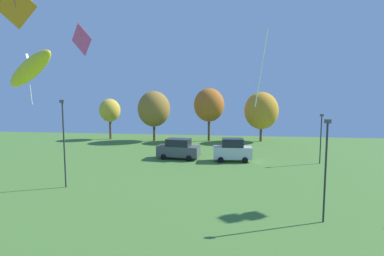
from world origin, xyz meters
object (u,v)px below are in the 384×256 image
object	(u,v)px
kite_flying_8	(30,69)
treeline_tree_3	(261,111)
treeline_tree_0	(110,110)
kite_flying_3	(16,7)
parked_car_leftmost	(178,149)
light_post_3	(321,135)
kite_flying_4	(82,40)
parked_car_second_from_left	(232,150)
light_post_1	(326,165)
light_post_0	(64,139)
treeline_tree_1	(154,109)
treeline_tree_2	(209,105)

from	to	relation	value
kite_flying_8	treeline_tree_3	size ratio (longest dim) A/B	0.67
treeline_tree_0	kite_flying_3	bearing A→B (deg)	-85.47
kite_flying_3	kite_flying_8	size ratio (longest dim) A/B	0.70
kite_flying_8	parked_car_leftmost	size ratio (longest dim) A/B	1.00
parked_car_leftmost	light_post_3	distance (m)	15.53
kite_flying_3	kite_flying_4	world-z (taller)	kite_flying_3
parked_car_second_from_left	treeline_tree_0	bearing A→B (deg)	140.28
kite_flying_3	kite_flying_4	distance (m)	7.44
kite_flying_4	kite_flying_8	distance (m)	13.62
kite_flying_4	parked_car_leftmost	distance (m)	15.44
light_post_1	treeline_tree_0	bearing A→B (deg)	129.08
light_post_3	treeline_tree_0	distance (m)	31.91
kite_flying_3	treeline_tree_0	bearing A→B (deg)	94.53
light_post_0	treeline_tree_1	bearing A→B (deg)	86.78
kite_flying_4	treeline_tree_1	xyz separation A→B (m)	(3.09, 17.23, -7.96)
kite_flying_8	light_post_1	world-z (taller)	kite_flying_8
light_post_1	treeline_tree_1	world-z (taller)	treeline_tree_1
kite_flying_3	parked_car_second_from_left	bearing A→B (deg)	32.44
kite_flying_4	light_post_3	bearing A→B (deg)	9.65
treeline_tree_1	treeline_tree_0	bearing A→B (deg)	172.10
kite_flying_3	kite_flying_8	distance (m)	9.28
light_post_0	light_post_3	bearing A→B (deg)	27.34
parked_car_second_from_left	kite_flying_8	bearing A→B (deg)	-130.03
kite_flying_3	light_post_0	distance (m)	11.27
light_post_3	treeline_tree_0	xyz separation A→B (m)	(-28.58, 14.10, 1.47)
light_post_1	treeline_tree_0	world-z (taller)	treeline_tree_0
treeline_tree_0	treeline_tree_2	xyz separation A→B (m)	(15.58, 0.04, 0.95)
parked_car_leftmost	treeline_tree_0	xyz separation A→B (m)	(-13.18, 13.59, 3.37)
parked_car_leftmost	treeline_tree_1	world-z (taller)	treeline_tree_1
kite_flying_4	parked_car_second_from_left	world-z (taller)	kite_flying_4
kite_flying_3	parked_car_second_from_left	size ratio (longest dim) A/B	0.81
light_post_1	light_post_3	bearing A→B (deg)	77.60
treeline_tree_0	treeline_tree_1	size ratio (longest dim) A/B	0.84
kite_flying_3	parked_car_second_from_left	xyz separation A→B (m)	(17.30, 11.00, -13.27)
light_post_0	kite_flying_3	bearing A→B (deg)	170.27
light_post_0	parked_car_leftmost	bearing A→B (deg)	59.30
light_post_0	treeline_tree_1	size ratio (longest dim) A/B	0.94
kite_flying_3	parked_car_leftmost	size ratio (longest dim) A/B	0.70
kite_flying_3	kite_flying_4	xyz separation A→B (m)	(2.23, 6.90, -1.68)
parked_car_leftmost	light_post_1	bearing A→B (deg)	-47.73
kite_flying_4	treeline_tree_0	xyz separation A→B (m)	(-4.23, 18.24, -8.31)
kite_flying_3	light_post_1	world-z (taller)	kite_flying_3
kite_flying_8	parked_car_second_from_left	world-z (taller)	kite_flying_8
light_post_0	treeline_tree_1	world-z (taller)	treeline_tree_1
light_post_1	treeline_tree_2	size ratio (longest dim) A/B	0.78
light_post_1	treeline_tree_1	xyz separation A→B (m)	(-17.61, 29.68, 1.35)
light_post_0	treeline_tree_2	world-z (taller)	treeline_tree_2
parked_car_leftmost	treeline_tree_1	xyz separation A→B (m)	(-5.86, 12.57, 3.73)
light_post_1	treeline_tree_3	distance (m)	31.33
treeline_tree_0	treeline_tree_1	distance (m)	7.40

